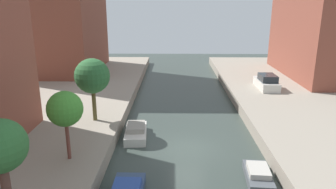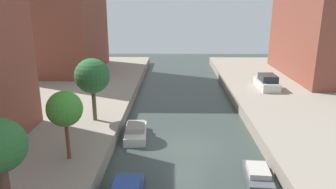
{
  "view_description": "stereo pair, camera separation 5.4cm",
  "coord_description": "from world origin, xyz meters",
  "views": [
    {
      "loc": [
        -0.98,
        -19.85,
        9.72
      ],
      "look_at": [
        -1.43,
        6.58,
        1.97
      ],
      "focal_mm": 33.54,
      "sensor_mm": 36.0,
      "label": 1
    },
    {
      "loc": [
        -0.93,
        -19.85,
        9.72
      ],
      "look_at": [
        -1.43,
        6.58,
        1.97
      ],
      "focal_mm": 33.54,
      "sensor_mm": 36.0,
      "label": 2
    }
  ],
  "objects": [
    {
      "name": "ground_plane",
      "position": [
        0.0,
        0.0,
        0.0
      ],
      "size": [
        84.0,
        84.0,
        0.0
      ],
      "primitive_type": "plane",
      "color": "#333D38"
    },
    {
      "name": "apartment_tower_far",
      "position": [
        -16.0,
        21.7,
        10.03
      ],
      "size": [
        10.0,
        13.31,
        18.05
      ],
      "primitive_type": "cube",
      "color": "brown",
      "rests_on": "quay_left"
    },
    {
      "name": "low_block_right",
      "position": [
        18.0,
        18.66,
        5.78
      ],
      "size": [
        10.0,
        15.71,
        9.57
      ],
      "primitive_type": "cube",
      "color": "brown",
      "rests_on": "quay_right"
    },
    {
      "name": "street_tree_2",
      "position": [
        -7.01,
        -3.43,
        4.02
      ],
      "size": [
        2.02,
        2.02,
        4.05
      ],
      "color": "brown",
      "rests_on": "quay_left"
    },
    {
      "name": "street_tree_3",
      "position": [
        -7.01,
        2.8,
        4.46
      ],
      "size": [
        2.62,
        2.62,
        4.8
      ],
      "color": "brown",
      "rests_on": "quay_left"
    },
    {
      "name": "parked_car",
      "position": [
        8.88,
        12.37,
        1.64
      ],
      "size": [
        1.8,
        4.16,
        1.54
      ],
      "color": "beige",
      "rests_on": "quay_right"
    },
    {
      "name": "moored_boat_left_3",
      "position": [
        -3.76,
        1.85,
        0.41
      ],
      "size": [
        1.78,
        3.66,
        0.97
      ],
      "color": "beige",
      "rests_on": "ground_plane"
    },
    {
      "name": "moored_boat_right_2",
      "position": [
        3.88,
        -3.94,
        0.32
      ],
      "size": [
        1.59,
        3.13,
        0.77
      ],
      "color": "#4C5156",
      "rests_on": "ground_plane"
    }
  ]
}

